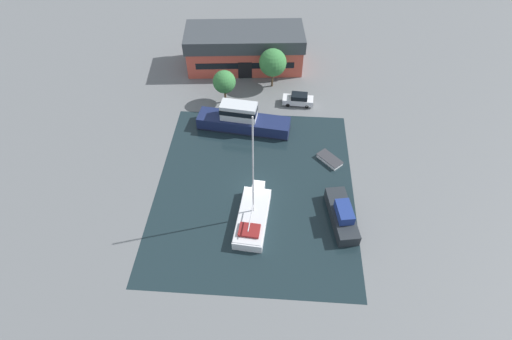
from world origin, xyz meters
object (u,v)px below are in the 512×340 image
Objects in this scene: motor_cruiser at (242,120)px; quay_tree_by_water at (224,82)px; warehouse_building at (245,48)px; small_dinghy at (330,160)px; quay_tree_near_building at (273,63)px; cabin_boat at (342,215)px; parked_car at (298,99)px; sailboat_moored at (253,216)px.

quay_tree_by_water is at bearing 34.89° from motor_cruiser.
warehouse_building is 25.49m from small_dinghy.
quay_tree_near_building is 0.83× the size of cabin_boat.
quay_tree_by_water is 11.30m from parked_car.
motor_cruiser is at bearing -91.66° from warehouse_building.
warehouse_building is 34.10m from cabin_boat.
quay_tree_near_building is at bearing -55.09° from warehouse_building.
warehouse_building is at bearing 10.39° from motor_cruiser.
quay_tree_by_water reaches higher than parked_car.
parked_car is at bearing 81.24° from sailboat_moored.
sailboat_moored is at bearing 174.01° from cabin_boat.
cabin_boat is (13.71, -31.15, -2.19)m from warehouse_building.
quay_tree_by_water is 1.14× the size of parked_car.
motor_cruiser is at bearing -61.91° from quay_tree_by_water.
warehouse_building is 32.10m from sailboat_moored.
sailboat_moored reaches higher than small_dinghy.
quay_tree_by_water is 22.52m from sailboat_moored.
parked_car is at bearing 93.22° from cabin_boat.
sailboat_moored is at bearing 4.15° from small_dinghy.
sailboat_moored reaches higher than motor_cruiser.
sailboat_moored is (5.72, -21.59, -2.88)m from quay_tree_by_water.
quay_tree_near_building reaches higher than warehouse_building.
sailboat_moored is 4.16× the size of small_dinghy.
quay_tree_by_water is (-2.09, -10.21, 0.45)m from warehouse_building.
parked_car is 9.90m from motor_cruiser.
parked_car is at bearing -45.95° from motor_cruiser.
parked_car is at bearing -113.80° from small_dinghy.
warehouse_building reaches higher than quay_tree_by_water.
quay_tree_near_building is 6.86m from parked_car.
sailboat_moored reaches higher than warehouse_building.
quay_tree_near_building is 1.20× the size of quay_tree_by_water.
small_dinghy is (12.94, -21.77, -2.87)m from warehouse_building.
quay_tree_by_water reaches higher than motor_cruiser.
motor_cruiser reaches higher than parked_car.
quay_tree_near_building is 18.48m from small_dinghy.
small_dinghy is at bearing 84.96° from cabin_boat.
motor_cruiser is at bearing -110.05° from quay_tree_near_building.
cabin_boat is (15.80, -20.94, -2.63)m from quay_tree_by_water.
sailboat_moored is at bearing 169.87° from parked_car.
cabin_boat is at bearing 51.70° from small_dinghy.
warehouse_building is 4.22× the size of parked_car.
motor_cruiser is (-7.86, -5.98, 0.60)m from parked_car.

